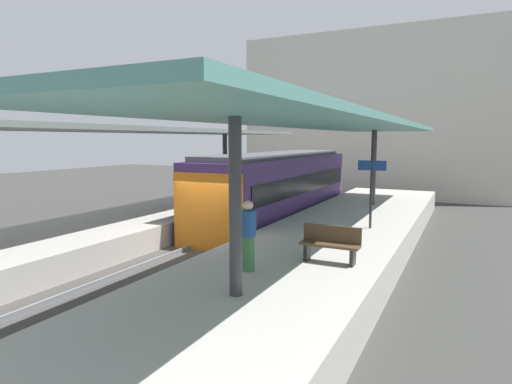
% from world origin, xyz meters
% --- Properties ---
extents(ground_plane, '(80.00, 80.00, 0.00)m').
position_xyz_m(ground_plane, '(0.00, 0.00, 0.00)').
color(ground_plane, '#383835').
extents(platform_left, '(4.40, 28.00, 1.00)m').
position_xyz_m(platform_left, '(-3.80, 0.00, 0.50)').
color(platform_left, '#ADA8A0').
rests_on(platform_left, ground_plane).
extents(platform_right, '(4.40, 28.00, 1.00)m').
position_xyz_m(platform_right, '(3.80, 0.00, 0.50)').
color(platform_right, '#ADA8A0').
rests_on(platform_right, ground_plane).
extents(track_ballast, '(3.20, 28.00, 0.20)m').
position_xyz_m(track_ballast, '(0.00, 0.00, 0.10)').
color(track_ballast, '#423F3D').
rests_on(track_ballast, ground_plane).
extents(rail_near_side, '(0.08, 28.00, 0.14)m').
position_xyz_m(rail_near_side, '(-0.72, 0.00, 0.27)').
color(rail_near_side, slate).
rests_on(rail_near_side, track_ballast).
extents(rail_far_side, '(0.08, 28.00, 0.14)m').
position_xyz_m(rail_far_side, '(0.72, 0.00, 0.27)').
color(rail_far_side, slate).
rests_on(rail_far_side, track_ballast).
extents(commuter_train, '(2.78, 11.60, 3.10)m').
position_xyz_m(commuter_train, '(0.00, 5.83, 1.73)').
color(commuter_train, '#472D6B').
rests_on(commuter_train, track_ballast).
extents(canopy_left, '(4.18, 21.00, 3.32)m').
position_xyz_m(canopy_left, '(-3.80, 1.40, 4.19)').
color(canopy_left, '#333335').
rests_on(canopy_left, platform_left).
extents(canopy_right, '(4.18, 21.00, 3.45)m').
position_xyz_m(canopy_right, '(3.80, 1.40, 4.33)').
color(canopy_right, '#333335').
rests_on(canopy_right, platform_right).
extents(platform_bench, '(1.40, 0.41, 0.86)m').
position_xyz_m(platform_bench, '(4.76, -2.02, 1.46)').
color(platform_bench, black).
rests_on(platform_bench, platform_right).
extents(platform_sign, '(0.90, 0.08, 2.21)m').
position_xyz_m(platform_sign, '(4.80, 2.36, 2.62)').
color(platform_sign, '#262628').
rests_on(platform_sign, platform_right).
extents(passenger_near_bench, '(0.36, 0.36, 1.57)m').
position_xyz_m(passenger_near_bench, '(3.32, -3.46, 1.81)').
color(passenger_near_bench, '#386B3D').
rests_on(passenger_near_bench, platform_right).
extents(station_building_backdrop, '(18.00, 6.00, 11.00)m').
position_xyz_m(station_building_backdrop, '(1.63, 20.00, 5.50)').
color(station_building_backdrop, beige).
rests_on(station_building_backdrop, ground_plane).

